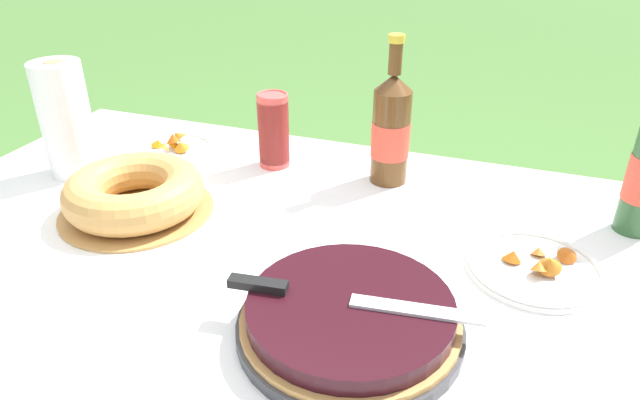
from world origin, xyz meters
name	(u,v)px	position (x,y,z in m)	size (l,w,h in m)	color
garden_table	(238,289)	(0.00, 0.00, 0.63)	(1.48, 1.14, 0.69)	brown
tablecloth	(236,267)	(0.00, 0.00, 0.68)	(1.49, 1.15, 0.10)	white
berry_tart	(350,318)	(0.25, -0.11, 0.72)	(0.34, 0.34, 0.06)	#38383D
serving_knife	(331,296)	(0.22, -0.11, 0.76)	(0.38, 0.07, 0.01)	silver
bundt_cake	(134,193)	(-0.27, 0.09, 0.74)	(0.31, 0.31, 0.09)	#B78447
cup_stack	(274,131)	(-0.10, 0.39, 0.78)	(0.07, 0.07, 0.18)	#E04C47
cider_bottle_amber	(391,130)	(0.18, 0.40, 0.82)	(0.08, 0.08, 0.33)	brown
snack_plate_left	(173,149)	(-0.36, 0.37, 0.71)	(0.20, 0.20, 0.06)	white
snack_plate_right	(535,267)	(0.50, 0.14, 0.71)	(0.23, 0.23, 0.05)	white
paper_towel_roll	(66,120)	(-0.51, 0.20, 0.83)	(0.11, 0.11, 0.26)	white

